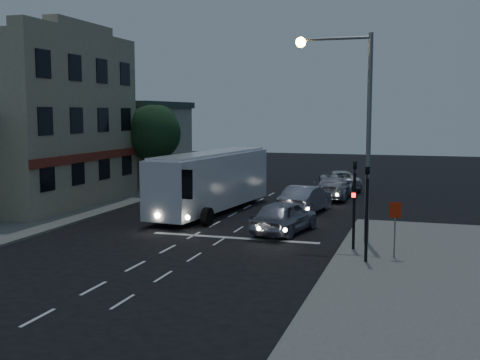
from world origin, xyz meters
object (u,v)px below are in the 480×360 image
(car_sedan_a, at_px, (306,199))
(regulatory_sign, at_px, (395,221))
(street_tree, at_px, (153,131))
(car_suv, at_px, (284,217))
(streetlight, at_px, (354,114))
(traffic_signal_side, at_px, (367,202))
(tour_bus, at_px, (212,180))
(traffic_signal_main, at_px, (354,194))
(car_sedan_c, at_px, (339,180))
(car_sedan_b, at_px, (333,188))

(car_sedan_a, relative_size, regulatory_sign, 2.20)
(regulatory_sign, bearing_deg, car_sedan_a, 118.31)
(regulatory_sign, xyz_separation_m, street_tree, (-17.51, 15.26, 2.90))
(car_suv, xyz_separation_m, streetlight, (3.37, -1.60, 4.93))
(car_suv, xyz_separation_m, street_tree, (-12.18, 11.22, 3.69))
(traffic_signal_side, bearing_deg, street_tree, 135.50)
(tour_bus, bearing_deg, street_tree, 142.36)
(traffic_signal_side, bearing_deg, regulatory_sign, 43.92)
(tour_bus, distance_m, traffic_signal_main, 11.84)
(tour_bus, distance_m, car_suv, 7.19)
(car_sedan_c, distance_m, street_tree, 14.34)
(car_sedan_a, distance_m, street_tree, 13.59)
(traffic_signal_main, bearing_deg, street_tree, 137.97)
(car_suv, distance_m, car_sedan_b, 12.24)
(traffic_signal_main, height_order, street_tree, street_tree)
(traffic_signal_main, bearing_deg, car_suv, 140.23)
(car_sedan_a, xyz_separation_m, car_sedan_b, (0.71, 6.11, -0.05))
(car_suv, xyz_separation_m, car_sedan_c, (0.28, 17.25, -0.08))
(tour_bus, xyz_separation_m, regulatory_sign, (10.71, -8.68, -0.30))
(traffic_signal_side, distance_m, streetlight, 4.84)
(tour_bus, height_order, car_suv, tour_bus)
(tour_bus, height_order, car_sedan_b, tour_bus)
(car_sedan_a, bearing_deg, regulatory_sign, 126.67)
(tour_bus, xyz_separation_m, car_sedan_c, (5.65, 12.60, -1.18))
(traffic_signal_side, distance_m, street_tree, 23.24)
(streetlight, bearing_deg, regulatory_sign, -51.25)
(tour_bus, relative_size, streetlight, 1.29)
(tour_bus, height_order, car_sedan_a, tour_bus)
(traffic_signal_side, xyz_separation_m, regulatory_sign, (1.00, 0.96, -0.82))
(car_sedan_a, relative_size, car_sedan_b, 0.94)
(traffic_signal_main, relative_size, streetlight, 0.46)
(street_tree, bearing_deg, traffic_signal_main, -42.03)
(car_suv, bearing_deg, car_sedan_a, -77.60)
(regulatory_sign, relative_size, streetlight, 0.24)
(car_suv, height_order, car_sedan_b, car_suv)
(traffic_signal_side, relative_size, streetlight, 0.46)
(car_suv, relative_size, streetlight, 0.53)
(tour_bus, distance_m, traffic_signal_side, 13.69)
(traffic_signal_main, distance_m, regulatory_sign, 2.14)
(car_sedan_b, xyz_separation_m, traffic_signal_main, (3.06, -15.25, 1.67))
(traffic_signal_main, xyz_separation_m, street_tree, (-15.81, 14.25, 2.08))
(car_sedan_b, xyz_separation_m, street_tree, (-12.75, -1.00, 3.75))
(tour_bus, relative_size, regulatory_sign, 5.30)
(car_suv, xyz_separation_m, traffic_signal_main, (3.63, -3.02, 1.61))
(car_suv, xyz_separation_m, regulatory_sign, (5.33, -4.04, 0.79))
(car_suv, relative_size, regulatory_sign, 2.15)
(car_suv, distance_m, car_sedan_c, 17.25)
(car_suv, distance_m, streetlight, 6.18)
(traffic_signal_main, relative_size, street_tree, 0.66)
(streetlight, bearing_deg, car_sedan_c, 99.33)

